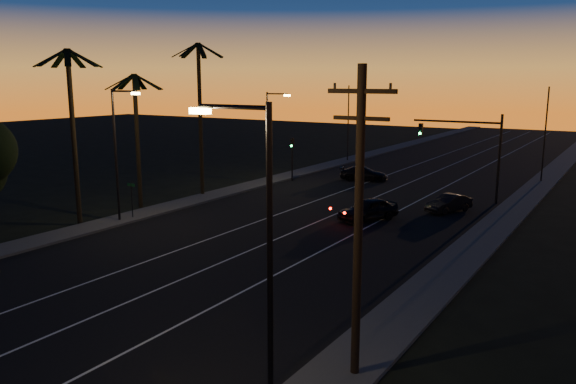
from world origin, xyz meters
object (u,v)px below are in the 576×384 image
Objects in this scene: right_car at (449,203)px; cross_car at (364,174)px; lead_car at (368,209)px; signal_mast at (469,141)px; utility_pole at (358,219)px.

right_car is 0.83× the size of cross_car.
signal_mast is at bearing 69.52° from lead_car.
utility_pole reaches higher than lead_car.
signal_mast is at bearing 90.65° from right_car.
lead_car is at bearing 113.24° from utility_pole.
signal_mast reaches higher than right_car.
right_car is at bearing 54.43° from lead_car.
signal_mast is 1.34× the size of lead_car.
signal_mast is 1.44× the size of cross_car.
lead_car is 1.07× the size of cross_car.
cross_car reaches higher than right_car.
utility_pole is 1.89× the size of lead_car.
cross_car is (-10.89, 3.92, -4.10)m from signal_mast.
lead_car is 1.29× the size of right_car.
right_car is (-4.41, 25.06, -4.67)m from utility_pole.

